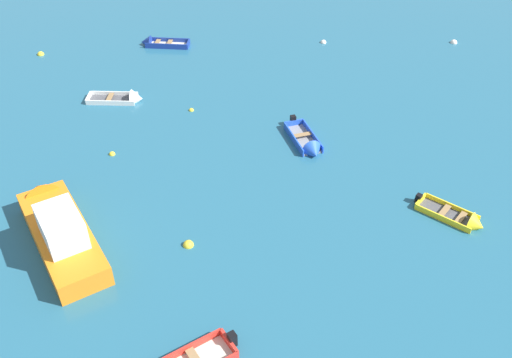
{
  "coord_description": "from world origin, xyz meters",
  "views": [
    {
      "loc": [
        2.04,
        1.42,
        16.93
      ],
      "look_at": [
        0.0,
        22.82,
        0.15
      ],
      "focal_mm": 39.25,
      "sensor_mm": 36.0,
      "label": 1
    }
  ],
  "objects_px": {
    "rowboat_deep_blue_far_right": "(156,43)",
    "mooring_buoy_central": "(41,55)",
    "rowboat_white_cluster_inner": "(128,99)",
    "mooring_buoy_between_boats_right": "(454,43)",
    "rowboat_blue_midfield_left": "(308,145)",
    "motor_launch_orange_far_back": "(58,226)",
    "mooring_buoy_between_boats_left": "(191,111)",
    "mooring_buoy_outer_edge": "(323,43)",
    "mooring_buoy_near_foreground": "(188,245)",
    "mooring_buoy_trailing": "(112,154)",
    "rowboat_yellow_far_left": "(464,220)"
  },
  "relations": [
    {
      "from": "rowboat_deep_blue_far_right",
      "to": "mooring_buoy_central",
      "type": "height_order",
      "value": "rowboat_deep_blue_far_right"
    },
    {
      "from": "rowboat_white_cluster_inner",
      "to": "mooring_buoy_between_boats_right",
      "type": "bearing_deg",
      "value": 26.07
    },
    {
      "from": "rowboat_white_cluster_inner",
      "to": "rowboat_blue_midfield_left",
      "type": "xyz_separation_m",
      "value": [
        10.86,
        -3.96,
        0.04
      ]
    },
    {
      "from": "motor_launch_orange_far_back",
      "to": "mooring_buoy_between_boats_left",
      "type": "bearing_deg",
      "value": 71.94
    },
    {
      "from": "rowboat_blue_midfield_left",
      "to": "mooring_buoy_outer_edge",
      "type": "distance_m",
      "value": 13.38
    },
    {
      "from": "rowboat_blue_midfield_left",
      "to": "mooring_buoy_near_foreground",
      "type": "height_order",
      "value": "rowboat_blue_midfield_left"
    },
    {
      "from": "rowboat_white_cluster_inner",
      "to": "rowboat_blue_midfield_left",
      "type": "distance_m",
      "value": 11.56
    },
    {
      "from": "motor_launch_orange_far_back",
      "to": "mooring_buoy_trailing",
      "type": "xyz_separation_m",
      "value": [
        0.32,
        6.33,
        -0.73
      ]
    },
    {
      "from": "mooring_buoy_central",
      "to": "motor_launch_orange_far_back",
      "type": "bearing_deg",
      "value": -65.09
    },
    {
      "from": "rowboat_yellow_far_left",
      "to": "rowboat_deep_blue_far_right",
      "type": "xyz_separation_m",
      "value": [
        -18.07,
        16.95,
        0.03
      ]
    },
    {
      "from": "rowboat_yellow_far_left",
      "to": "mooring_buoy_between_boats_right",
      "type": "xyz_separation_m",
      "value": [
        3.07,
        19.4,
        -0.14
      ]
    },
    {
      "from": "rowboat_yellow_far_left",
      "to": "mooring_buoy_between_boats_left",
      "type": "xyz_separation_m",
      "value": [
        -13.91,
        8.39,
        -0.14
      ]
    },
    {
      "from": "mooring_buoy_near_foreground",
      "to": "mooring_buoy_trailing",
      "type": "xyz_separation_m",
      "value": [
        -5.23,
        6.23,
        0.0
      ]
    },
    {
      "from": "rowboat_deep_blue_far_right",
      "to": "rowboat_blue_midfield_left",
      "type": "xyz_separation_m",
      "value": [
        11.04,
        -11.77,
        0.01
      ]
    },
    {
      "from": "rowboat_blue_midfield_left",
      "to": "mooring_buoy_between_boats_left",
      "type": "xyz_separation_m",
      "value": [
        -6.89,
        3.21,
        -0.18
      ]
    },
    {
      "from": "rowboat_yellow_far_left",
      "to": "rowboat_deep_blue_far_right",
      "type": "distance_m",
      "value": 24.78
    },
    {
      "from": "rowboat_white_cluster_inner",
      "to": "rowboat_deep_blue_far_right",
      "type": "height_order",
      "value": "rowboat_white_cluster_inner"
    },
    {
      "from": "rowboat_deep_blue_far_right",
      "to": "mooring_buoy_outer_edge",
      "type": "distance_m",
      "value": 11.95
    },
    {
      "from": "motor_launch_orange_far_back",
      "to": "mooring_buoy_between_boats_right",
      "type": "relative_size",
      "value": 14.51
    },
    {
      "from": "rowboat_yellow_far_left",
      "to": "rowboat_deep_blue_far_right",
      "type": "relative_size",
      "value": 0.9
    },
    {
      "from": "mooring_buoy_trailing",
      "to": "mooring_buoy_near_foreground",
      "type": "bearing_deg",
      "value": -49.96
    },
    {
      "from": "motor_launch_orange_far_back",
      "to": "rowboat_blue_midfield_left",
      "type": "height_order",
      "value": "motor_launch_orange_far_back"
    },
    {
      "from": "motor_launch_orange_far_back",
      "to": "mooring_buoy_between_boats_right",
      "type": "distance_m",
      "value": 30.22
    },
    {
      "from": "mooring_buoy_between_boats_left",
      "to": "rowboat_deep_blue_far_right",
      "type": "bearing_deg",
      "value": 115.9
    },
    {
      "from": "mooring_buoy_between_boats_right",
      "to": "mooring_buoy_between_boats_left",
      "type": "bearing_deg",
      "value": -147.05
    },
    {
      "from": "motor_launch_orange_far_back",
      "to": "mooring_buoy_between_boats_left",
      "type": "height_order",
      "value": "motor_launch_orange_far_back"
    },
    {
      "from": "rowboat_yellow_far_left",
      "to": "mooring_buoy_between_boats_left",
      "type": "bearing_deg",
      "value": 148.91
    },
    {
      "from": "rowboat_deep_blue_far_right",
      "to": "mooring_buoy_between_boats_right",
      "type": "xyz_separation_m",
      "value": [
        21.14,
        2.44,
        -0.17
      ]
    },
    {
      "from": "mooring_buoy_between_boats_left",
      "to": "mooring_buoy_near_foreground",
      "type": "relative_size",
      "value": 0.63
    },
    {
      "from": "mooring_buoy_between_boats_left",
      "to": "mooring_buoy_trailing",
      "type": "bearing_deg",
      "value": -124.7
    },
    {
      "from": "mooring_buoy_between_boats_left",
      "to": "motor_launch_orange_far_back",
      "type": "bearing_deg",
      "value": -108.06
    },
    {
      "from": "rowboat_white_cluster_inner",
      "to": "mooring_buoy_trailing",
      "type": "distance_m",
      "value": 5.55
    },
    {
      "from": "rowboat_yellow_far_left",
      "to": "mooring_buoy_near_foreground",
      "type": "xyz_separation_m",
      "value": [
        -11.97,
        -2.6,
        -0.14
      ]
    },
    {
      "from": "mooring_buoy_between_boats_right",
      "to": "mooring_buoy_central",
      "type": "xyz_separation_m",
      "value": [
        -28.69,
        -4.67,
        0.0
      ]
    },
    {
      "from": "rowboat_deep_blue_far_right",
      "to": "mooring_buoy_outer_edge",
      "type": "bearing_deg",
      "value": 7.64
    },
    {
      "from": "mooring_buoy_central",
      "to": "mooring_buoy_near_foreground",
      "type": "bearing_deg",
      "value": -51.77
    },
    {
      "from": "rowboat_deep_blue_far_right",
      "to": "rowboat_yellow_far_left",
      "type": "bearing_deg",
      "value": -43.17
    },
    {
      "from": "mooring_buoy_near_foreground",
      "to": "mooring_buoy_outer_edge",
      "type": "bearing_deg",
      "value": 74.8
    },
    {
      "from": "mooring_buoy_outer_edge",
      "to": "rowboat_white_cluster_inner",
      "type": "bearing_deg",
      "value": -141.13
    },
    {
      "from": "motor_launch_orange_far_back",
      "to": "mooring_buoy_trailing",
      "type": "relative_size",
      "value": 21.39
    },
    {
      "from": "mooring_buoy_between_boats_left",
      "to": "mooring_buoy_central",
      "type": "distance_m",
      "value": 13.31
    },
    {
      "from": "mooring_buoy_outer_edge",
      "to": "mooring_buoy_near_foreground",
      "type": "bearing_deg",
      "value": -105.2
    },
    {
      "from": "mooring_buoy_outer_edge",
      "to": "mooring_buoy_trailing",
      "type": "height_order",
      "value": "mooring_buoy_outer_edge"
    },
    {
      "from": "mooring_buoy_near_foreground",
      "to": "mooring_buoy_outer_edge",
      "type": "height_order",
      "value": "mooring_buoy_near_foreground"
    },
    {
      "from": "rowboat_white_cluster_inner",
      "to": "rowboat_blue_midfield_left",
      "type": "height_order",
      "value": "rowboat_blue_midfield_left"
    },
    {
      "from": "rowboat_yellow_far_left",
      "to": "mooring_buoy_outer_edge",
      "type": "bearing_deg",
      "value": 108.57
    },
    {
      "from": "mooring_buoy_near_foreground",
      "to": "mooring_buoy_outer_edge",
      "type": "xyz_separation_m",
      "value": [
        5.74,
        21.14,
        0.0
      ]
    },
    {
      "from": "rowboat_deep_blue_far_right",
      "to": "mooring_buoy_between_boats_left",
      "type": "bearing_deg",
      "value": -64.1
    },
    {
      "from": "motor_launch_orange_far_back",
      "to": "mooring_buoy_near_foreground",
      "type": "height_order",
      "value": "motor_launch_orange_far_back"
    },
    {
      "from": "motor_launch_orange_far_back",
      "to": "mooring_buoy_outer_edge",
      "type": "relative_size",
      "value": 16.63
    }
  ]
}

